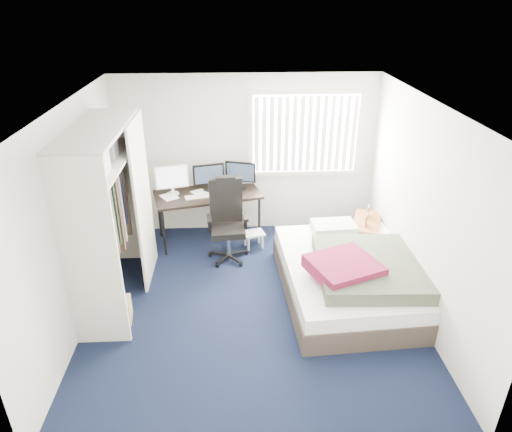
{
  "coord_description": "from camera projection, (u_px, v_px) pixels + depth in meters",
  "views": [
    {
      "loc": [
        -0.19,
        -4.68,
        3.57
      ],
      "look_at": [
        0.07,
        0.4,
        1.04
      ],
      "focal_mm": 32.0,
      "sensor_mm": 36.0,
      "label": 1
    }
  ],
  "objects": [
    {
      "name": "ground",
      "position": [
        252.0,
        303.0,
        5.79
      ],
      "size": [
        4.2,
        4.2,
        0.0
      ],
      "primitive_type": "plane",
      "color": "black",
      "rests_on": "ground"
    },
    {
      "name": "room_shell",
      "position": [
        252.0,
        194.0,
        5.11
      ],
      "size": [
        4.2,
        4.2,
        4.2
      ],
      "color": "silver",
      "rests_on": "ground"
    },
    {
      "name": "window_assembly",
      "position": [
        305.0,
        134.0,
        6.94
      ],
      "size": [
        1.72,
        0.09,
        1.32
      ],
      "color": "white",
      "rests_on": "ground"
    },
    {
      "name": "closet",
      "position": [
        109.0,
        200.0,
        5.35
      ],
      "size": [
        0.64,
        1.84,
        2.22
      ],
      "color": "beige",
      "rests_on": "ground"
    },
    {
      "name": "desk",
      "position": [
        207.0,
        191.0,
        6.97
      ],
      "size": [
        1.72,
        1.1,
        1.24
      ],
      "color": "black",
      "rests_on": "ground"
    },
    {
      "name": "office_chair",
      "position": [
        227.0,
        228.0,
        6.62
      ],
      "size": [
        0.62,
        0.62,
        1.21
      ],
      "color": "black",
      "rests_on": "ground"
    },
    {
      "name": "footstool",
      "position": [
        254.0,
        236.0,
        6.98
      ],
      "size": [
        0.36,
        0.32,
        0.25
      ],
      "color": "white",
      "rests_on": "ground"
    },
    {
      "name": "nightstand",
      "position": [
        366.0,
        224.0,
        6.75
      ],
      "size": [
        0.61,
        0.83,
        0.69
      ],
      "color": "brown",
      "rests_on": "ground"
    },
    {
      "name": "bed",
      "position": [
        351.0,
        275.0,
        5.82
      ],
      "size": [
        1.77,
        2.28,
        0.71
      ],
      "color": "#3B312A",
      "rests_on": "ground"
    },
    {
      "name": "pine_box",
      "position": [
        115.0,
        311.0,
        5.42
      ],
      "size": [
        0.4,
        0.32,
        0.28
      ],
      "primitive_type": "cube",
      "rotation": [
        0.0,
        0.0,
        0.12
      ],
      "color": "tan",
      "rests_on": "ground"
    }
  ]
}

